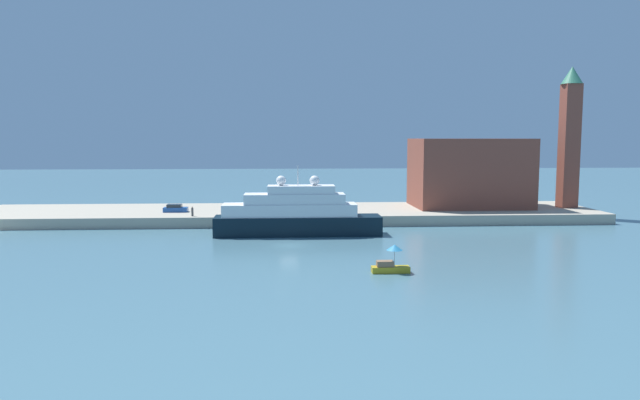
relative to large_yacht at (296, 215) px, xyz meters
name	(u,v)px	position (x,y,z in m)	size (l,w,h in m)	color
ground	(289,246)	(-1.06, -8.74, -3.05)	(400.00, 400.00, 0.00)	slate
quay_dock	(288,214)	(-1.06, 17.73, -2.16)	(110.00, 20.95, 1.78)	#ADA38E
large_yacht	(296,215)	(0.00, 0.00, 0.00)	(24.91, 4.86, 10.47)	black
small_motorboat	(391,262)	(9.83, -25.39, -1.91)	(4.10, 1.75, 3.08)	#B7991E
harbor_building	(469,173)	(32.68, 19.83, 5.05)	(20.57, 13.74, 12.64)	brown
bell_tower	(570,133)	(50.36, 17.44, 12.41)	(3.82, 3.82, 25.61)	brown
parked_car	(175,209)	(-20.57, 14.85, -0.69)	(4.09, 1.83, 1.34)	#1E4C99
person_figure	(192,212)	(-16.75, 9.06, -0.54)	(0.36, 0.36, 1.59)	#4C4C4C
mooring_bollard	(276,213)	(-3.13, 8.77, -0.86)	(0.48, 0.48, 0.82)	black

